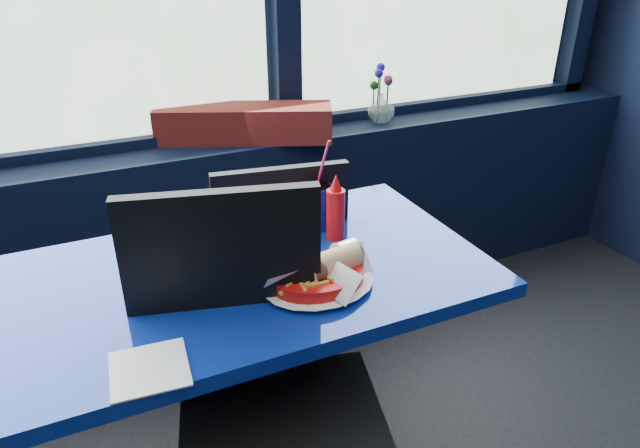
{
  "coord_description": "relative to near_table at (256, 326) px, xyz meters",
  "views": [
    {
      "loc": [
        -0.07,
        0.78,
        1.52
      ],
      "look_at": [
        0.48,
        1.98,
        0.85
      ],
      "focal_mm": 32.0,
      "sensor_mm": 36.0,
      "label": 1
    }
  ],
  "objects": [
    {
      "name": "soda_cup",
      "position": [
        0.25,
        0.15,
        0.25
      ],
      "size": [
        0.08,
        0.08,
        0.27
      ],
      "rotation": [
        0.0,
        0.0,
        -0.17
      ],
      "color": "navy",
      "rests_on": "near_table"
    },
    {
      "name": "flower_vase",
      "position": [
        0.87,
        0.85,
        0.31
      ],
      "size": [
        0.16,
        0.16,
        0.25
      ],
      "rotation": [
        0.0,
        0.0,
        0.37
      ],
      "color": "silver",
      "rests_on": "window_sill"
    },
    {
      "name": "planter_box",
      "position": [
        0.26,
        0.86,
        0.3
      ],
      "size": [
        0.69,
        0.42,
        0.14
      ],
      "primitive_type": "cube",
      "rotation": [
        0.0,
        0.0,
        -0.39
      ],
      "color": "maroon",
      "rests_on": "window_sill"
    },
    {
      "name": "napkin",
      "position": [
        -0.31,
        -0.28,
        0.18
      ],
      "size": [
        0.16,
        0.16,
        0.0
      ],
      "primitive_type": "cube",
      "rotation": [
        0.0,
        0.0,
        -0.09
      ],
      "color": "white",
      "rests_on": "near_table"
    },
    {
      "name": "food_basket",
      "position": [
        0.12,
        -0.15,
        0.21
      ],
      "size": [
        0.28,
        0.28,
        0.09
      ],
      "rotation": [
        0.0,
        0.0,
        -0.26
      ],
      "color": "red",
      "rests_on": "near_table"
    },
    {
      "name": "near_table",
      "position": [
        0.0,
        0.0,
        0.0
      ],
      "size": [
        1.2,
        0.7,
        0.75
      ],
      "color": "black",
      "rests_on": "ground"
    },
    {
      "name": "chair_near_front",
      "position": [
        -0.07,
        -0.25,
        0.03
      ],
      "size": [
        0.57,
        0.57,
        1.04
      ],
      "rotation": [
        0.0,
        0.0,
        -0.25
      ],
      "color": "black",
      "rests_on": "ground"
    },
    {
      "name": "chair_near_back",
      "position": [
        0.14,
        0.32,
        -0.03
      ],
      "size": [
        0.48,
        0.49,
        0.93
      ],
      "rotation": [
        0.0,
        0.0,
        2.99
      ],
      "color": "black",
      "rests_on": "ground"
    },
    {
      "name": "ketchup_bottle",
      "position": [
        0.27,
        0.06,
        0.27
      ],
      "size": [
        0.05,
        0.05,
        0.19
      ],
      "color": "red",
      "rests_on": "near_table"
    },
    {
      "name": "window_sill",
      "position": [
        -0.3,
        0.87,
        -0.17
      ],
      "size": [
        5.0,
        0.26,
        0.8
      ],
      "primitive_type": "cube",
      "color": "black",
      "rests_on": "ground"
    }
  ]
}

